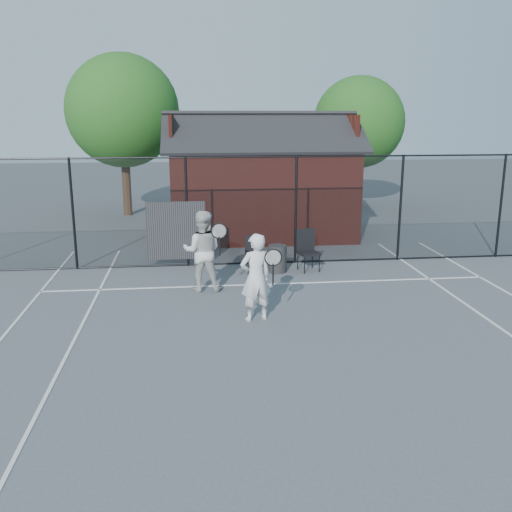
{
  "coord_description": "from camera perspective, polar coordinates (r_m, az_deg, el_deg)",
  "views": [
    {
      "loc": [
        -1.86,
        -10.38,
        4.12
      ],
      "look_at": [
        -0.51,
        1.54,
        1.1
      ],
      "focal_mm": 40.0,
      "sensor_mm": 36.0,
      "label": 1
    }
  ],
  "objects": [
    {
      "name": "clubhouse",
      "position": [
        19.68,
        0.45,
        6.79
      ],
      "size": [
        6.5,
        4.36,
        4.19
      ],
      "color": "maroon",
      "rests_on": "ground"
    },
    {
      "name": "player_front",
      "position": [
        11.47,
        -0.02,
        -2.13
      ],
      "size": [
        0.85,
        0.68,
        1.81
      ],
      "color": "silver",
      "rests_on": "ground"
    },
    {
      "name": "tree_right",
      "position": [
        25.95,
        10.25,
        13.0
      ],
      "size": [
        3.97,
        3.97,
        5.7
      ],
      "color": "#301F13",
      "rests_on": "ground"
    },
    {
      "name": "player_back",
      "position": [
        13.48,
        -5.38,
        0.51
      ],
      "size": [
        1.08,
        0.83,
        1.92
      ],
      "color": "silver",
      "rests_on": "ground"
    },
    {
      "name": "fence",
      "position": [
        15.68,
        -0.71,
        4.32
      ],
      "size": [
        22.04,
        3.0,
        3.0
      ],
      "color": "black",
      "rests_on": "ground"
    },
    {
      "name": "chair_right",
      "position": [
        15.02,
        -0.17,
        0.07
      ],
      "size": [
        0.46,
        0.48,
        0.94
      ],
      "primitive_type": "cube",
      "rotation": [
        0.0,
        0.0,
        0.01
      ],
      "color": "black",
      "rests_on": "ground"
    },
    {
      "name": "chair_left",
      "position": [
        15.22,
        5.29,
        0.48
      ],
      "size": [
        0.63,
        0.65,
        1.08
      ],
      "primitive_type": "cube",
      "rotation": [
        0.0,
        0.0,
        0.24
      ],
      "color": "black",
      "rests_on": "ground"
    },
    {
      "name": "ground",
      "position": [
        11.32,
        3.45,
        -7.23
      ],
      "size": [
        80.0,
        80.0,
        0.0
      ],
      "primitive_type": "plane",
      "color": "#4B5055",
      "rests_on": "ground"
    },
    {
      "name": "tree_left",
      "position": [
        24.02,
        -13.2,
        13.93
      ],
      "size": [
        4.48,
        4.48,
        6.44
      ],
      "color": "#301F13",
      "rests_on": "ground"
    },
    {
      "name": "waste_bin",
      "position": [
        15.12,
        2.14,
        -0.27
      ],
      "size": [
        0.6,
        0.6,
        0.72
      ],
      "primitive_type": "cylinder",
      "rotation": [
        0.0,
        0.0,
        0.25
      ],
      "color": "black",
      "rests_on": "ground"
    },
    {
      "name": "court_lines",
      "position": [
        10.12,
        4.75,
        -9.9
      ],
      "size": [
        11.02,
        18.0,
        0.01
      ],
      "color": "silver",
      "rests_on": "ground"
    }
  ]
}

